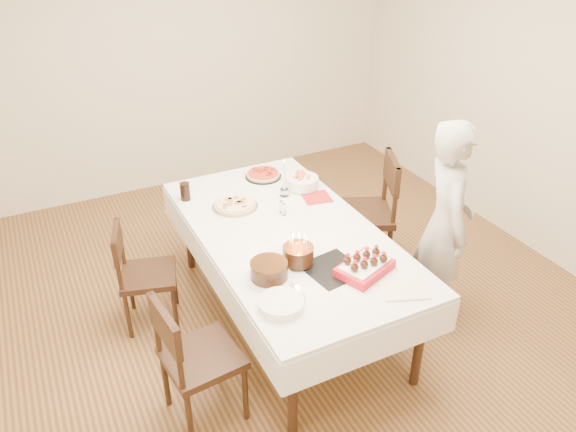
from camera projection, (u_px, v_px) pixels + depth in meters
name	position (u px, v px, depth m)	size (l,w,h in m)	color
floor	(297.00, 309.00, 4.26)	(5.00, 5.00, 0.00)	#51321B
wall_back	(181.00, 55.00, 5.51)	(4.50, 0.04, 2.70)	beige
wall_right	(550.00, 95.00, 4.44)	(0.04, 5.00, 2.70)	beige
dining_table	(288.00, 276.00, 4.00)	(1.14, 2.14, 0.75)	white
chair_right_savory	(362.00, 214.00, 4.52)	(0.51, 0.51, 1.00)	black
chair_left_savory	(149.00, 275.00, 3.96)	(0.41, 0.41, 0.81)	black
chair_left_dessert	(202.00, 358.00, 3.22)	(0.45, 0.45, 0.88)	black
person	(445.00, 225.00, 3.85)	(0.56, 0.37, 1.53)	beige
pizza_white	(235.00, 205.00, 4.09)	(0.34, 0.34, 0.04)	beige
pizza_pepperoni	(263.00, 175.00, 4.52)	(0.29, 0.29, 0.04)	red
red_placemat	(317.00, 198.00, 4.23)	(0.21, 0.21, 0.01)	#B21E1E
pasta_bowl	(302.00, 182.00, 4.34)	(0.25, 0.25, 0.08)	white
taper_candle	(284.00, 177.00, 4.18)	(0.07, 0.07, 0.31)	white
shaker_pair	(284.00, 209.00, 3.98)	(0.08, 0.08, 0.09)	white
cola_glass	(185.00, 191.00, 4.17)	(0.07, 0.07, 0.14)	black
layer_cake	(269.00, 271.00, 3.33)	(0.29, 0.29, 0.11)	#331C0C
cake_board	(333.00, 269.00, 3.44)	(0.32, 0.32, 0.01)	black
birthday_cake	(298.00, 250.00, 3.44)	(0.19, 0.19, 0.17)	#3A200F
strawberry_box	(365.00, 266.00, 3.39)	(0.34, 0.23, 0.08)	#AF1421
box_lid	(404.00, 291.00, 3.25)	(0.26, 0.18, 0.02)	beige
plate_stack	(281.00, 304.00, 3.11)	(0.26, 0.26, 0.05)	white
china_plate	(283.00, 297.00, 3.20)	(0.26, 0.26, 0.01)	white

